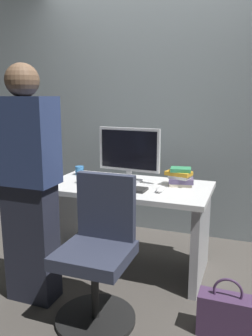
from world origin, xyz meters
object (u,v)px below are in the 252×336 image
book_stack (180,177)px  desk (128,211)px  cup_near_keyboard (83,177)px  mouse (160,190)px  keyboard (120,188)px  handbag (226,315)px  office_chair (98,256)px  cup_by_monitor (80,171)px  monitor (129,152)px  person_at_desk (29,185)px

book_stack → desk: bearing=-163.6°
cup_near_keyboard → mouse: bearing=-2.5°
keyboard → handbag: keyboard is taller
keyboard → mouse: bearing=6.3°
book_stack → handbag: bearing=-58.2°
cup_near_keyboard → book_stack: (0.77, 0.21, 0.02)m
office_chair → book_stack: size_ratio=3.94×
keyboard → cup_by_monitor: size_ratio=5.37×
cup_near_keyboard → cup_by_monitor: 0.32m
office_chair → cup_by_monitor: bearing=123.8°
desk → mouse: (0.30, -0.12, 0.24)m
cup_near_keyboard → cup_by_monitor: bearing=122.9°
desk → keyboard: 0.28m
mouse → cup_near_keyboard: bearing=177.5°
cup_near_keyboard → monitor: bearing=29.6°
monitor → person_at_desk: bearing=-120.3°
keyboard → cup_by_monitor: cup_by_monitor is taller
person_at_desk → keyboard: 0.71m
office_chair → cup_by_monitor: 1.12m
office_chair → mouse: (0.25, 0.58, 0.31)m
keyboard → cup_near_keyboard: size_ratio=4.19×
person_at_desk → keyboard: person_at_desk is taller
desk → person_at_desk: 0.89m
desk → mouse: size_ratio=13.27×
cup_near_keyboard → book_stack: bearing=15.3°
office_chair → cup_by_monitor: (-0.59, 0.89, 0.33)m
cup_by_monitor → mouse: bearing=-19.8°
person_at_desk → mouse: bearing=35.2°
office_chair → keyboard: (-0.07, 0.56, 0.30)m
cup_near_keyboard → book_stack: 0.80m
cup_near_keyboard → handbag: (1.22, -0.52, -0.64)m
keyboard → book_stack: book_stack is taller
desk → monitor: (-0.03, 0.10, 0.48)m
handbag → office_chair: bearing=-173.2°
mouse → cup_near_keyboard: 0.66m
desk → handbag: 1.11m
desk → cup_near_keyboard: 0.47m
keyboard → person_at_desk: bearing=-128.0°
book_stack → handbag: size_ratio=0.63×
monitor → book_stack: size_ratio=2.27×
desk → person_at_desk: size_ratio=0.81×
person_at_desk → keyboard: (0.46, 0.53, -0.11)m
monitor → handbag: (0.88, -0.71, -0.84)m
office_chair → mouse: 0.70m
office_chair → cup_near_keyboard: size_ratio=9.15×
person_at_desk → office_chair: bearing=-4.0°
desk → cup_by_monitor: (-0.54, 0.18, 0.27)m
person_at_desk → cup_by_monitor: person_at_desk is taller
office_chair → desk: bearing=94.3°
cup_near_keyboard → cup_by_monitor: cup_near_keyboard is taller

